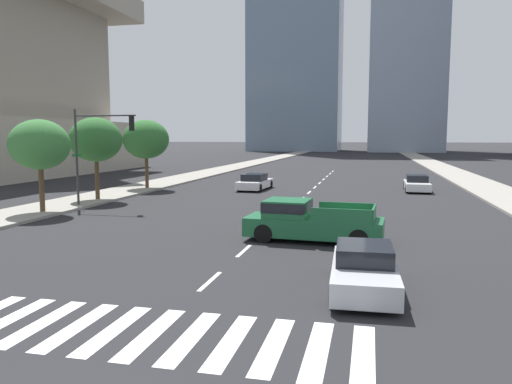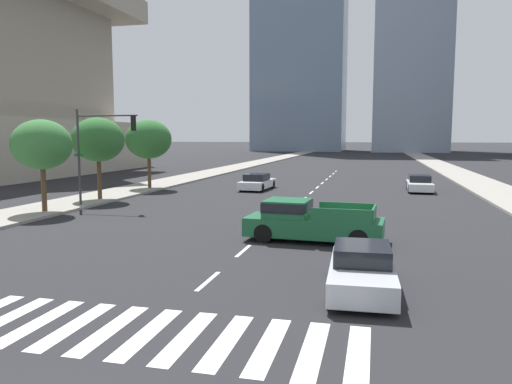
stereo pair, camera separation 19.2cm
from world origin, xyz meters
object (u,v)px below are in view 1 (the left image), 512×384
Objects in this scene: sedan_white_0 at (417,184)px; sedan_white_1 at (255,182)px; traffic_signal_far at (98,140)px; street_tree_nearest at (40,145)px; street_tree_second at (96,140)px; street_tree_third at (146,139)px; pickup_truck at (307,221)px; sedan_silver_2 at (364,270)px.

sedan_white_1 reaches higher than sedan_white_0.
traffic_signal_far is (-6.73, -12.10, 3.47)m from sedan_white_1.
street_tree_nearest is 5.67m from street_tree_second.
street_tree_third is (-21.25, -3.71, 3.47)m from sedan_white_0.
street_tree_second is at bearing 140.92° from sedan_white_1.
street_tree_nearest is at bearing 153.86° from sedan_white_1.
street_tree_third is (-15.19, 16.87, 3.23)m from pickup_truck.
pickup_truck is at bearing -48.01° from street_tree_third.
traffic_signal_far is 3.39m from street_tree_second.
sedan_silver_2 is 23.74m from street_tree_second.
street_tree_nearest reaches higher than pickup_truck.
street_tree_nearest is at bearing -121.64° from sedan_silver_2.
sedan_silver_2 is at bearing -6.94° from sedan_white_0.
street_tree_third reaches higher than sedan_white_1.
traffic_signal_far is at bearing -79.76° from street_tree_third.
sedan_silver_2 is 0.85× the size of street_tree_nearest.
street_tree_third is at bearing 90.00° from street_tree_second.
pickup_truck is at bearing -26.29° from traffic_signal_far.
sedan_white_1 is 26.43m from sedan_silver_2.
sedan_white_0 is 27.02m from sedan_silver_2.
traffic_signal_far reaches higher than sedan_white_0.
street_tree_third is (-17.55, 23.06, 3.46)m from sedan_silver_2.
pickup_truck reaches higher than sedan_silver_2.
street_tree_second is (-21.25, -11.16, 3.48)m from sedan_white_0.
sedan_white_1 is 14.27m from traffic_signal_far.
street_tree_second reaches higher than sedan_white_1.
sedan_silver_2 is 0.80× the size of street_tree_second.
street_tree_third is (0.00, 13.12, 0.23)m from street_tree_nearest.
traffic_signal_far is at bearing -131.25° from sedan_silver_2.
sedan_white_1 is 9.43m from street_tree_third.
sedan_white_1 is 0.90× the size of street_tree_second.
traffic_signal_far is at bearing -56.79° from street_tree_second.
traffic_signal_far is (-15.70, 12.77, 3.49)m from sedan_silver_2.
street_tree_second reaches higher than sedan_silver_2.
sedan_silver_2 is 20.43m from street_tree_nearest.
street_tree_third is at bearing -144.84° from sedan_silver_2.
street_tree_third is (0.00, 7.45, -0.01)m from street_tree_second.
street_tree_nearest is (-17.55, 9.94, 3.23)m from sedan_silver_2.
street_tree_nearest is 13.12m from street_tree_third.
street_tree_nearest is (-1.86, -2.83, -0.25)m from traffic_signal_far.
street_tree_nearest is at bearing -123.29° from traffic_signal_far.
traffic_signal_far is (-19.40, -14.00, 3.49)m from sedan_white_0.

